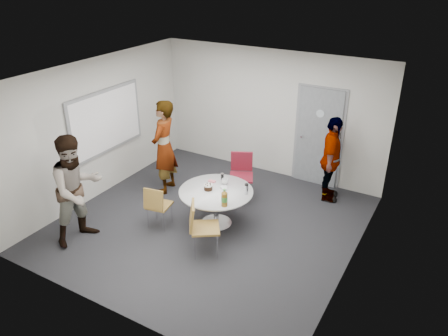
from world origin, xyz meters
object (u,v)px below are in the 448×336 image
Objects in this scene: whiteboard at (106,121)px; person_main at (164,147)px; person_left at (77,189)px; door at (318,137)px; chair_far at (241,171)px; table at (217,196)px; chair_near_right at (199,223)px; person_right at (331,160)px; chair_near_left at (157,204)px.

whiteboard reaches higher than person_main.
person_left is (0.84, -1.64, -0.51)m from whiteboard.
door reaches higher than whiteboard.
chair_far is at bearing 97.11° from person_main.
chair_far is (2.49, 0.96, -0.88)m from whiteboard.
table is 1.41× the size of chair_near_right.
person_right is (1.42, 1.89, 0.26)m from table.
chair_near_left is 0.86× the size of chair_far.
person_right is at bearing 23.46° from whiteboard.
chair_far is at bearing 95.11° from table.
person_main reaches higher than table.
table is at bearing -37.74° from person_left.
chair_near_right reaches higher than chair_near_left.
door is at bearing -155.07° from chair_far.
person_right is (4.01, 1.74, -0.60)m from whiteboard.
person_main is 1.02× the size of person_left.
person_main is (-2.53, -1.84, -0.07)m from door.
chair_near_right is at bearing -77.47° from table.
door reaches higher than table.
whiteboard reaches higher than person_left.
table is at bearing 56.95° from person_main.
door is 2.26× the size of chair_far.
person_left is (-0.19, -2.08, -0.01)m from person_main.
chair_near_left is 0.43× the size of person_left.
person_right reaches higher than table.
door reaches higher than person_right.
table is 2.33m from person_left.
chair_near_left is at bearing -23.63° from whiteboard.
person_left reaches higher than person_right.
person_left is (-1.95, -0.63, 0.38)m from chair_near_right.
table is at bearing 130.07° from person_right.
person_main is (-1.75, 1.45, 0.39)m from chair_near_right.
chair_near_left is 1.47m from person_main.
chair_far is 0.50× the size of person_left.
chair_far is 1.73m from person_right.
person_right reaches higher than chair_near_right.
person_right is (0.45, -0.54, -0.18)m from door.
door is 2.66m from table.
door is at bearing 26.88° from person_right.
person_main is at bearing -6.93° from chair_far.
person_main is (1.03, 0.44, -0.50)m from whiteboard.
person_left is (-1.76, -1.49, 0.35)m from table.
table reaches higher than chair_far.
chair_near_right is 3.03m from person_right.
chair_near_left is at bearing -144.39° from table.
table is 0.69× the size of person_left.
table is 1.05m from chair_near_left.
person_main is at bearing 110.83° from chair_near_left.
chair_far is at bearing 104.25° from person_right.
chair_near_right is at bearing -60.06° from person_left.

